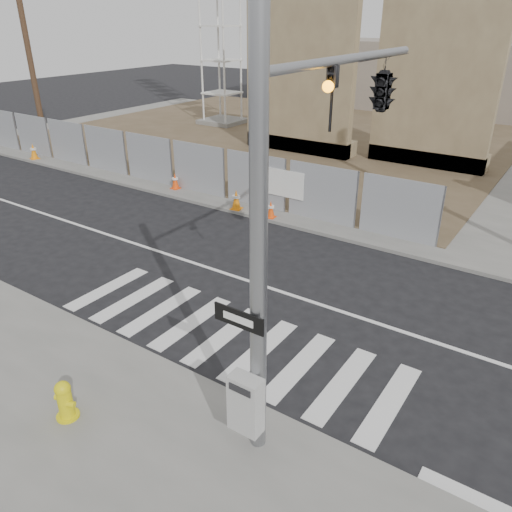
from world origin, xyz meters
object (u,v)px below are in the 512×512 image
Objects in this scene: traffic_cone_a at (33,151)px; traffic_cone_c at (236,200)px; traffic_cone_d at (271,209)px; signal_pole at (347,141)px; fire_hydrant at (65,400)px; traffic_cone_b at (175,181)px.

traffic_cone_a is 1.03× the size of traffic_cone_c.
traffic_cone_d is at bearing 0.00° from traffic_cone_c.
signal_pole reaches higher than fire_hydrant.
traffic_cone_a is 1.16× the size of traffic_cone_b.
traffic_cone_c is at bearing 85.45° from fire_hydrant.
traffic_cone_d is (1.54, 0.00, -0.06)m from traffic_cone_c.
traffic_cone_c is (3.59, -0.55, 0.04)m from traffic_cone_b.
traffic_cone_d is (-2.30, 10.48, -0.08)m from fire_hydrant.
fire_hydrant is 10.73m from traffic_cone_d.
traffic_cone_b is (-7.42, 11.03, -0.06)m from fire_hydrant.
signal_pole is 6.80m from fire_hydrant.
fire_hydrant is 1.04× the size of traffic_cone_c.
traffic_cone_c is 1.20× the size of traffic_cone_d.
fire_hydrant is 11.16m from traffic_cone_c.
signal_pole is 10.99× the size of traffic_cone_d.
traffic_cone_b is at bearing 173.83° from traffic_cone_d.
fire_hydrant is at bearing -127.28° from signal_pole.
traffic_cone_d is at bearing -0.55° from traffic_cone_a.
traffic_cone_b is at bearing 171.21° from traffic_cone_c.
fire_hydrant reaches higher than traffic_cone_b.
signal_pole is 8.86× the size of fire_hydrant.
signal_pole is 13.35m from traffic_cone_b.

